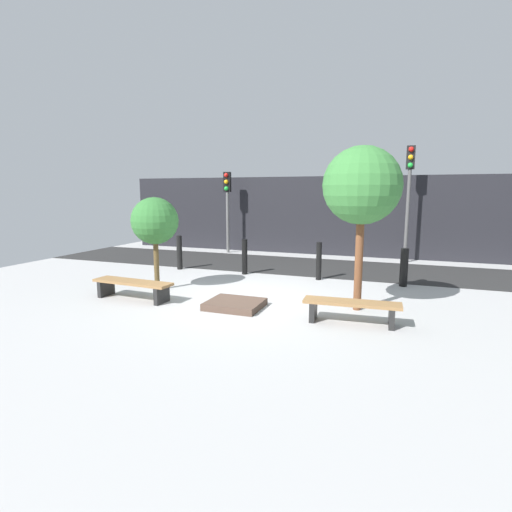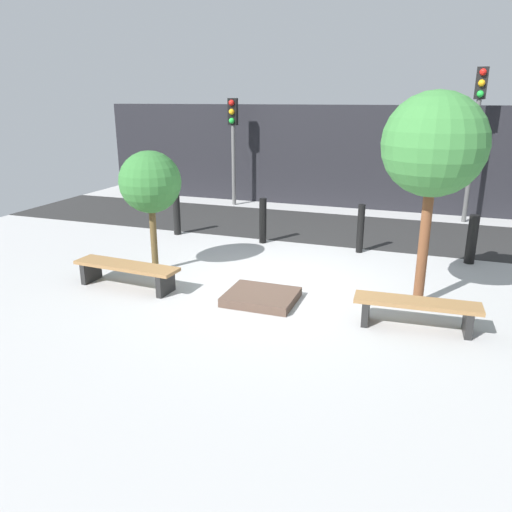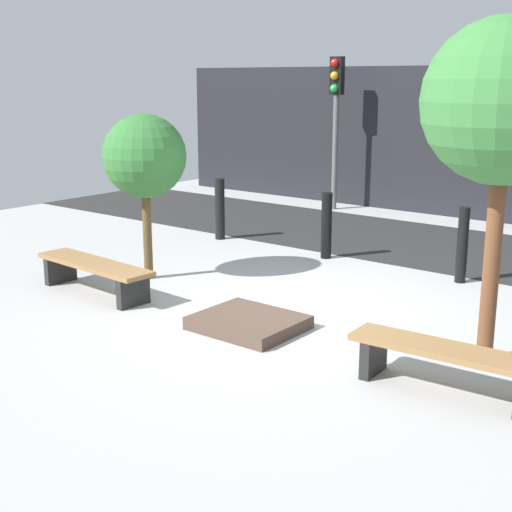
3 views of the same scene
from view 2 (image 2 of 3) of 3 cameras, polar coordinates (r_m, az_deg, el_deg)
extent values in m
plane|color=#A7A7A7|center=(8.90, 1.88, -3.74)|extent=(18.00, 18.00, 0.00)
cube|color=#272727|center=(13.17, 8.08, 3.23)|extent=(18.00, 3.26, 0.01)
cube|color=black|center=(15.72, 10.56, 11.07)|extent=(16.20, 0.50, 3.04)
cube|color=black|center=(9.69, -18.32, -1.68)|extent=(0.13, 0.47, 0.38)
cube|color=black|center=(8.74, -10.29, -3.13)|extent=(0.13, 0.47, 0.38)
cube|color=olive|center=(9.12, -14.62, -1.09)|extent=(2.00, 0.58, 0.06)
cube|color=black|center=(7.72, 12.44, -6.13)|extent=(0.12, 0.42, 0.37)
cube|color=black|center=(7.79, 23.05, -6.97)|extent=(0.12, 0.42, 0.37)
cube|color=olive|center=(7.64, 17.92, -5.10)|extent=(1.81, 0.52, 0.06)
cube|color=#503C31|center=(8.34, 0.60, -4.70)|extent=(1.15, 0.98, 0.15)
cylinder|color=brown|center=(9.81, -11.63, 2.32)|extent=(0.13, 0.13, 1.43)
sphere|color=#316D31|center=(9.59, -12.01, 8.28)|extent=(1.16, 1.16, 1.16)
cylinder|color=brown|center=(8.35, 18.64, 1.62)|extent=(0.16, 0.16, 2.14)
sphere|color=#397A39|center=(8.09, 19.70, 11.92)|extent=(1.58, 1.58, 1.58)
cylinder|color=black|center=(12.45, -9.06, 4.89)|extent=(0.18, 0.18, 1.08)
cylinder|color=black|center=(11.56, 0.79, 4.05)|extent=(0.17, 0.17, 1.05)
cylinder|color=black|center=(11.06, 11.86, 3.08)|extent=(0.15, 0.15, 1.07)
cylinder|color=black|center=(11.01, 23.45, 1.75)|extent=(0.20, 0.20, 1.01)
cylinder|color=#5C5C5C|center=(15.69, -2.59, 11.67)|extent=(0.12, 0.12, 3.23)
cube|color=black|center=(15.61, -2.66, 16.15)|extent=(0.28, 0.16, 0.78)
sphere|color=red|center=(15.51, -2.83, 17.10)|extent=(0.17, 0.17, 0.17)
sphere|color=orange|center=(15.51, -2.81, 16.14)|extent=(0.17, 0.17, 0.17)
sphere|color=green|center=(15.52, -2.80, 15.18)|extent=(0.17, 0.17, 0.17)
cylinder|color=#4F4F4F|center=(14.52, 23.55, 11.28)|extent=(0.12, 0.12, 3.98)
cube|color=black|center=(14.47, 24.36, 17.56)|extent=(0.28, 0.16, 0.78)
sphere|color=red|center=(14.38, 24.52, 18.59)|extent=(0.17, 0.17, 0.17)
sphere|color=orange|center=(14.37, 24.39, 17.57)|extent=(0.17, 0.17, 0.17)
sphere|color=green|center=(14.36, 24.25, 16.54)|extent=(0.17, 0.17, 0.17)
camera|label=1|loc=(1.15, 113.11, -53.26)|focal=28.00mm
camera|label=3|loc=(2.72, 78.23, -6.46)|focal=50.00mm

